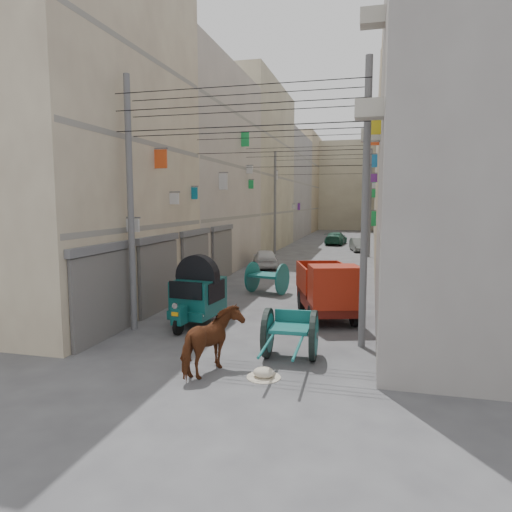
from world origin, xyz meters
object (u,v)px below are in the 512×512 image
(distant_car_green, at_px, (336,238))
(mini_truck, at_px, (329,293))
(tonga_cart, at_px, (290,333))
(distant_car_white, at_px, (265,258))
(auto_rickshaw, at_px, (198,294))
(horse, at_px, (212,342))
(feed_sack, at_px, (264,372))
(distant_car_grey, at_px, (359,245))
(second_cart, at_px, (267,277))

(distant_car_green, bearing_deg, mini_truck, 99.17)
(tonga_cart, xyz_separation_m, distant_car_white, (-4.46, 16.16, -0.09))
(auto_rickshaw, distance_m, tonga_cart, 4.43)
(tonga_cart, height_order, horse, horse)
(distant_car_white, bearing_deg, auto_rickshaw, 77.01)
(mini_truck, xyz_separation_m, distant_car_white, (-5.06, 12.00, -0.38))
(feed_sack, bearing_deg, tonga_cart, 75.87)
(auto_rickshaw, distance_m, feed_sack, 5.24)
(auto_rickshaw, bearing_deg, distant_car_grey, 85.84)
(tonga_cart, xyz_separation_m, distant_car_grey, (0.96, 27.60, -0.13))
(tonga_cart, bearing_deg, second_cart, 105.23)
(auto_rickshaw, relative_size, mini_truck, 0.66)
(feed_sack, bearing_deg, horse, -179.02)
(tonga_cart, distance_m, horse, 2.22)
(feed_sack, distance_m, distant_car_white, 18.10)
(tonga_cart, bearing_deg, distant_car_white, 103.72)
(tonga_cart, height_order, second_cart, second_cart)
(auto_rickshaw, height_order, distant_car_grey, auto_rickshaw)
(feed_sack, height_order, distant_car_white, distant_car_white)
(second_cart, distance_m, horse, 9.81)
(horse, xyz_separation_m, distant_car_green, (0.25, 34.79, -0.17))
(tonga_cart, relative_size, mini_truck, 0.75)
(distant_car_grey, xyz_separation_m, distant_car_green, (-2.35, 5.70, 0.05))
(distant_car_green, bearing_deg, horse, 94.83)
(auto_rickshaw, xyz_separation_m, distant_car_white, (-0.86, 13.60, -0.47))
(distant_car_grey, bearing_deg, second_cart, -111.25)
(mini_truck, distance_m, second_cart, 5.18)
(second_cart, xyz_separation_m, distant_car_grey, (3.49, 19.31, -0.19))
(second_cart, distance_m, distant_car_white, 8.11)
(horse, bearing_deg, second_cart, -70.45)
(tonga_cart, height_order, distant_car_grey, tonga_cart)
(mini_truck, relative_size, distant_car_green, 0.95)
(feed_sack, bearing_deg, auto_rickshaw, 128.74)
(mini_truck, xyz_separation_m, horse, (-2.25, -5.65, -0.20))
(tonga_cart, xyz_separation_m, mini_truck, (0.61, 4.16, 0.29))
(auto_rickshaw, height_order, feed_sack, auto_rickshaw)
(auto_rickshaw, relative_size, distant_car_green, 0.63)
(auto_rickshaw, relative_size, second_cart, 1.40)
(tonga_cart, bearing_deg, distant_car_grey, 86.30)
(feed_sack, relative_size, distant_car_grey, 0.15)
(distant_car_grey, bearing_deg, horse, -106.14)
(distant_car_grey, bearing_deg, auto_rickshaw, -111.34)
(second_cart, xyz_separation_m, feed_sack, (2.15, -9.75, -0.62))
(mini_truck, height_order, distant_car_white, mini_truck)
(tonga_cart, height_order, mini_truck, mini_truck)
(second_cart, bearing_deg, mini_truck, -38.97)
(mini_truck, height_order, second_cart, mini_truck)
(feed_sack, xyz_separation_m, distant_car_white, (-4.09, 17.62, 0.47))
(distant_car_white, xyz_separation_m, distant_car_grey, (5.42, 11.44, -0.04))
(tonga_cart, height_order, distant_car_green, tonga_cart)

